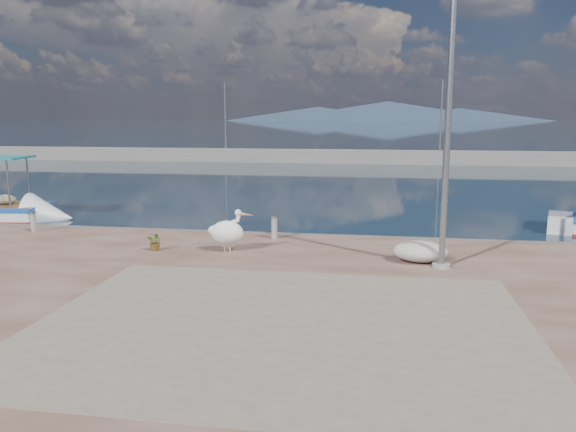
# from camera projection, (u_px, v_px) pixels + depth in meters

# --- Properties ---
(ground) EXTENTS (1400.00, 1400.00, 0.00)m
(ground) POSITION_uv_depth(u_px,v_px,m) (262.00, 297.00, 13.37)
(ground) COLOR #162635
(ground) RESTS_ON ground
(quay) EXTENTS (44.00, 22.00, 0.50)m
(quay) POSITION_uv_depth(u_px,v_px,m) (170.00, 419.00, 7.50)
(quay) COLOR brown
(quay) RESTS_ON ground
(quay_patch) EXTENTS (9.00, 7.00, 0.01)m
(quay_patch) POSITION_uv_depth(u_px,v_px,m) (282.00, 325.00, 10.21)
(quay_patch) COLOR gray
(quay_patch) RESTS_ON quay
(breakwater) EXTENTS (120.00, 2.20, 7.50)m
(breakwater) POSITION_uv_depth(u_px,v_px,m) (351.00, 157.00, 52.14)
(breakwater) COLOR gray
(breakwater) RESTS_ON ground
(mountains) EXTENTS (370.00, 280.00, 22.00)m
(mountains) POSITION_uv_depth(u_px,v_px,m) (383.00, 112.00, 642.69)
(mountains) COLOR #28384C
(mountains) RESTS_ON ground
(pelican) EXTENTS (1.24, 0.59, 1.21)m
(pelican) POSITION_uv_depth(u_px,v_px,m) (228.00, 232.00, 15.67)
(pelican) COLOR tan
(pelican) RESTS_ON quay
(lamp_post) EXTENTS (0.44, 0.96, 7.00)m
(lamp_post) POSITION_uv_depth(u_px,v_px,m) (447.00, 135.00, 13.55)
(lamp_post) COLOR gray
(lamp_post) RESTS_ON quay
(bollard_near) EXTENTS (0.24, 0.24, 0.73)m
(bollard_near) POSITION_uv_depth(u_px,v_px,m) (274.00, 226.00, 17.37)
(bollard_near) COLOR gray
(bollard_near) RESTS_ON quay
(bollard_far) EXTENTS (0.22, 0.22, 0.68)m
(bollard_far) POSITION_uv_depth(u_px,v_px,m) (33.00, 221.00, 18.42)
(bollard_far) COLOR gray
(bollard_far) RESTS_ON quay
(potted_plant) EXTENTS (0.55, 0.51, 0.52)m
(potted_plant) POSITION_uv_depth(u_px,v_px,m) (156.00, 241.00, 15.85)
(potted_plant) COLOR #33722D
(potted_plant) RESTS_ON quay
(net_pile_d) EXTENTS (1.43, 1.07, 0.53)m
(net_pile_d) POSITION_uv_depth(u_px,v_px,m) (420.00, 251.00, 14.65)
(net_pile_d) COLOR beige
(net_pile_d) RESTS_ON quay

